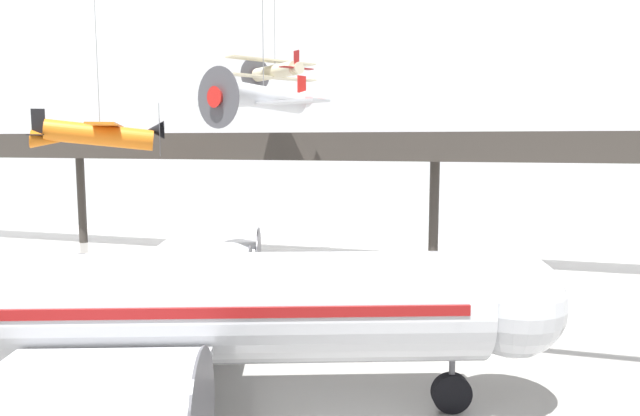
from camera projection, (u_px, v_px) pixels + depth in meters
The scene contains 6 objects.
hangar_back_wall at pixel (447, 100), 49.72m from camera, with size 140.00×3.00×24.85m.
mezzanine_walkway at pixel (434, 156), 39.73m from camera, with size 110.00×3.20×9.46m.
airliner_silver_main at pixel (102, 311), 17.83m from camera, with size 28.97×33.76×10.19m.
suspended_plane_silver_racer at pixel (264, 98), 28.27m from camera, with size 7.82×6.79×10.06m.
suspended_plane_orange_highwing at pixel (100, 134), 35.33m from camera, with size 8.10×8.91×11.50m.
suspended_plane_cream_biplane at pixel (275, 71), 38.98m from camera, with size 5.72×6.21×7.20m.
Camera 1 is at (3.60, -13.96, 8.79)m, focal length 32.00 mm.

